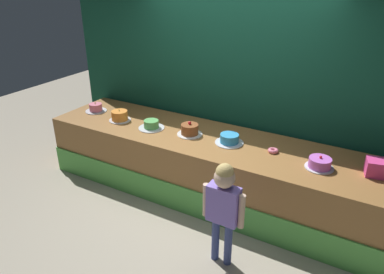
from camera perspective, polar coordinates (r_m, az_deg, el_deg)
ground_plane at (r=4.50m, az=-0.57°, el=-11.93°), size 12.00×12.00×0.00m
stage_platform at (r=4.66m, az=2.65°, el=-4.66°), size 4.39×1.07×0.80m
curtain_backdrop at (r=4.82m, az=6.36°, el=8.35°), size 5.06×0.08×2.67m
child_figure at (r=3.46m, az=4.95°, el=-9.99°), size 0.43×0.20×1.12m
pink_box at (r=4.10m, az=27.07°, el=-4.31°), size 0.26×0.24×0.17m
donut at (r=4.23m, az=12.58°, el=-2.09°), size 0.12×0.12×0.04m
cake_far_left at (r=5.50m, az=-14.82°, el=4.41°), size 0.31×0.31×0.16m
cake_left at (r=5.08m, az=-11.25°, el=3.25°), size 0.30×0.30×0.17m
cake_center_left at (r=4.77m, az=-6.38°, el=1.90°), size 0.34×0.34×0.11m
cake_center_right at (r=4.55m, az=-0.37°, el=1.13°), size 0.32×0.32×0.18m
cake_right at (r=4.35m, az=5.86°, el=-0.33°), size 0.34×0.34×0.11m
cake_far_right at (r=4.03m, az=19.36°, el=-3.91°), size 0.30×0.30×0.14m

